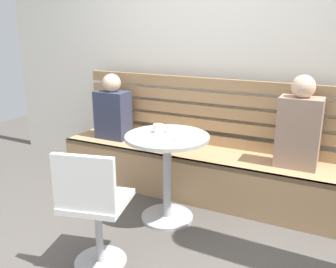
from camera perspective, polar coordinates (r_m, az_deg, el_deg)
The scene contains 11 objects.
ground at distance 2.71m, azimuth -6.54°, elevation -19.10°, with size 8.00×8.00×0.00m, color #514C47.
back_wall at distance 3.68m, azimuth 7.16°, elevation 14.47°, with size 5.20×0.10×2.90m, color white.
booth_bench at distance 3.54m, azimuth 4.01°, elevation -6.00°, with size 2.70×0.52×0.44m.
booth_backrest at distance 3.58m, azimuth 5.69°, elevation 3.59°, with size 2.65×0.04×0.66m.
cafe_table at distance 2.97m, azimuth -0.13°, elevation -4.30°, with size 0.68×0.68×0.74m.
white_chair at distance 2.43m, azimuth -11.67°, elevation -11.04°, with size 0.48×0.48×0.85m.
person_adult at distance 3.17m, azimuth 19.90°, elevation 1.10°, with size 0.34×0.22×0.77m.
person_child_left at distance 3.83m, azimuth -8.67°, elevation 3.74°, with size 0.34×0.22×0.68m.
cup_ceramic_white at distance 2.97m, azimuth -1.55°, elevation 0.88°, with size 0.08×0.08×0.07m, color white.
cup_espresso_small at distance 2.97m, azimuth 0.27°, elevation 0.76°, with size 0.06×0.06×0.06m, color silver.
plate_small at distance 2.80m, azimuth 2.59°, elevation -0.74°, with size 0.17×0.17×0.01m, color white.
Camera 1 is at (1.24, -1.82, 1.58)m, focal length 38.83 mm.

